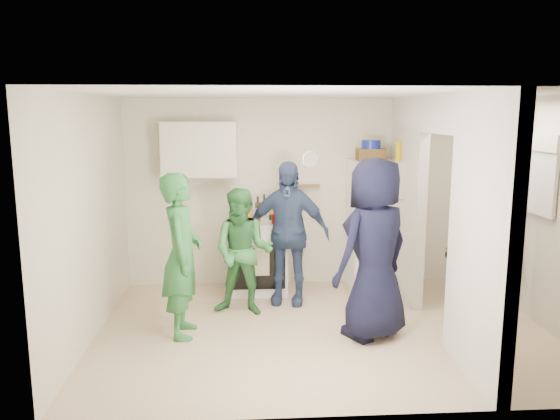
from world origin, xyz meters
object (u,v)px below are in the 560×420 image
(fridge, at_px, (377,226))
(person_green_left, at_px, (182,255))
(stove, at_px, (257,256))
(person_denim, at_px, (287,233))
(person_green_center, at_px, (243,252))
(person_navy, at_px, (374,249))
(wicker_basket, at_px, (371,155))
(yellow_cup_stack_top, at_px, (399,151))
(blue_bowl, at_px, (371,144))
(person_nook, at_px, (475,244))

(fridge, height_order, person_green_left, person_green_left)
(stove, relative_size, person_denim, 0.54)
(person_green_center, relative_size, person_denim, 0.84)
(person_denim, distance_m, person_navy, 1.37)
(wicker_basket, relative_size, yellow_cup_stack_top, 1.40)
(wicker_basket, distance_m, person_navy, 1.82)
(yellow_cup_stack_top, bearing_deg, blue_bowl, 154.89)
(fridge, height_order, person_nook, fridge)
(blue_bowl, height_order, person_denim, blue_bowl)
(fridge, xyz_separation_m, yellow_cup_stack_top, (0.22, -0.10, 0.98))
(stove, bearing_deg, yellow_cup_stack_top, -4.16)
(person_nook, bearing_deg, blue_bowl, -141.21)
(blue_bowl, distance_m, person_navy, 1.88)
(stove, relative_size, person_navy, 0.50)
(blue_bowl, relative_size, person_green_left, 0.14)
(person_green_center, bearing_deg, person_nook, 12.63)
(blue_bowl, height_order, person_green_center, blue_bowl)
(person_navy, xyz_separation_m, person_nook, (1.37, 0.71, -0.15))
(person_navy, bearing_deg, wicker_basket, -133.75)
(blue_bowl, distance_m, person_green_left, 2.88)
(person_denim, bearing_deg, person_green_left, -128.22)
(fridge, xyz_separation_m, person_nook, (0.97, -0.82, -0.06))
(person_green_center, xyz_separation_m, person_denim, (0.53, 0.35, 0.14))
(wicker_basket, relative_size, person_navy, 0.19)
(person_green_left, relative_size, person_denim, 0.98)
(wicker_basket, relative_size, person_green_left, 0.20)
(stove, distance_m, person_navy, 2.00)
(person_green_center, relative_size, person_navy, 0.78)
(blue_bowl, height_order, yellow_cup_stack_top, blue_bowl)
(wicker_basket, distance_m, blue_bowl, 0.13)
(yellow_cup_stack_top, relative_size, person_nook, 0.16)
(fridge, xyz_separation_m, wicker_basket, (-0.10, 0.05, 0.93))
(stove, distance_m, wicker_basket, 1.97)
(wicker_basket, bearing_deg, stove, -179.22)
(yellow_cup_stack_top, xyz_separation_m, person_navy, (-0.62, -1.43, -0.89))
(blue_bowl, xyz_separation_m, person_nook, (1.07, -0.87, -1.12))
(blue_bowl, xyz_separation_m, person_green_center, (-1.64, -0.83, -1.18))
(stove, relative_size, person_nook, 0.59)
(blue_bowl, bearing_deg, person_navy, -100.71)
(blue_bowl, distance_m, person_green_center, 2.19)
(wicker_basket, bearing_deg, person_green_left, -148.18)
(blue_bowl, xyz_separation_m, yellow_cup_stack_top, (0.32, -0.15, -0.08))
(wicker_basket, height_order, person_green_center, wicker_basket)
(person_navy, height_order, person_nook, person_navy)
(yellow_cup_stack_top, bearing_deg, wicker_basket, 154.89)
(person_green_left, bearing_deg, person_nook, -81.04)
(person_denim, bearing_deg, blue_bowl, 36.18)
(wicker_basket, bearing_deg, person_nook, -39.14)
(wicker_basket, bearing_deg, yellow_cup_stack_top, -25.11)
(stove, distance_m, fridge, 1.61)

